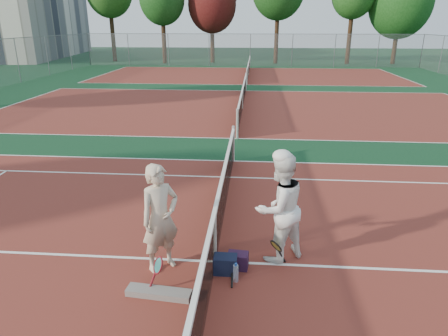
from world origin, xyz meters
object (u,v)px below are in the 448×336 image
Objects in this scene: racket_black_held at (276,254)px; player_b at (279,208)px; net_main at (215,236)px; sports_bag_navy at (225,264)px; player_a at (160,218)px; water_bottle at (236,273)px; sports_bag_purple at (238,261)px; racket_red at (159,274)px; racket_spare at (233,268)px.

player_b is at bearing -139.61° from racket_black_held.
net_main reaches higher than sports_bag_navy.
sports_bag_navy is at bearing -47.32° from player_a.
water_bottle is (0.19, -0.23, -0.01)m from sports_bag_navy.
water_bottle is (-0.66, -0.46, -0.12)m from racket_black_held.
net_main is 1.08m from racket_black_held.
net_main is at bearing 159.83° from sports_bag_purple.
player_a is at bearing -22.80° from player_b.
water_bottle is (1.20, 0.29, -0.13)m from racket_red.
water_bottle is at bearing -92.50° from sports_bag_purple.
player_a is at bearing -36.87° from racket_black_held.
player_b is at bearing -6.80° from racket_red.
racket_spare is 1.51× the size of sports_bag_navy.
racket_black_held is at bearing -76.81° from racket_spare.
net_main is 0.75m from water_bottle.
player_b is 1.34m from water_bottle.
sports_bag_purple is at bearing -20.17° from net_main.
net_main is 0.51m from sports_bag_navy.
water_bottle is at bearing -50.97° from sports_bag_navy.
player_b is 5.61× the size of sports_bag_purple.
sports_bag_purple is 0.39m from water_bottle.
racket_red is at bearing -152.40° from sports_bag_navy.
water_bottle is (0.07, -0.27, 0.08)m from racket_spare.
racket_black_held is at bearing -4.01° from net_main.
sports_bag_purple is at bearing -34.41° from racket_black_held.
net_main is 1.18m from racket_red.
sports_bag_navy is (-0.90, -0.54, -0.83)m from player_b.
player_a is at bearing -166.09° from net_main.
racket_spare is (0.32, -0.27, -0.44)m from net_main.
racket_spare is at bearing -125.20° from sports_bag_purple.
player_b is (1.10, 0.24, 0.47)m from net_main.
water_bottle is at bearing -56.91° from player_a.
racket_red is at bearing -166.26° from water_bottle.
racket_spare is at bearing -26.11° from racket_black_held.
racket_black_held is 1.52× the size of sports_bag_purple.
racket_black_held is (1.05, -0.07, -0.24)m from net_main.
sports_bag_navy is at bearing -56.21° from net_main.
racket_red reaches higher than sports_bag_navy.
sports_bag_purple is at bearing -6.89° from racket_red.
racket_red is at bearing -150.83° from sports_bag_purple.
racket_black_held is at bearing 34.98° from water_bottle.
player_a is 4.77× the size of sports_bag_navy.
player_a is 1.53m from water_bottle.
racket_red is 1.28m from racket_spare.
racket_red is 1.60× the size of sports_bag_purple.
water_bottle is (-0.02, -0.38, 0.01)m from sports_bag_purple.
racket_black_held is 0.89m from sports_bag_navy.
player_b is 1.33m from sports_bag_navy.
racket_black_held is at bearing 6.76° from sports_bag_purple.
sports_bag_purple is (1.29, 0.07, -0.80)m from player_a.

